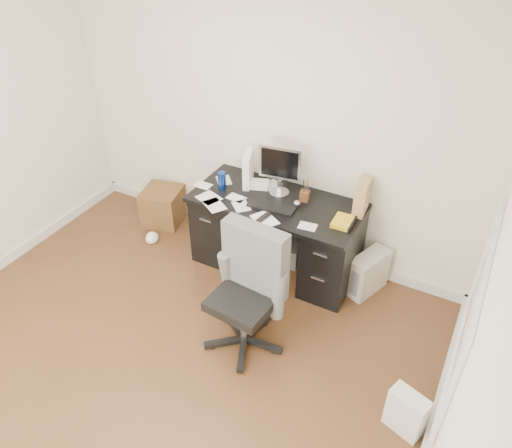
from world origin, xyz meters
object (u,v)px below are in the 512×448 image
(office_chair, at_px, (243,295))
(pc_tower, at_px, (368,273))
(desk, at_px, (276,233))
(lcd_monitor, at_px, (280,170))
(wicker_basket, at_px, (163,206))
(keyboard, at_px, (271,207))

(office_chair, bearing_deg, pc_tower, 62.31)
(desk, distance_m, lcd_monitor, 0.60)
(office_chair, bearing_deg, lcd_monitor, 106.96)
(lcd_monitor, bearing_deg, wicker_basket, 171.44)
(keyboard, height_order, office_chair, office_chair)
(desk, relative_size, keyboard, 3.67)
(lcd_monitor, bearing_deg, office_chair, -86.68)
(lcd_monitor, bearing_deg, keyboard, -88.72)
(desk, xyz_separation_m, lcd_monitor, (-0.03, 0.12, 0.59))
(desk, distance_m, pc_tower, 0.90)
(lcd_monitor, xyz_separation_m, pc_tower, (0.90, -0.01, -0.79))
(lcd_monitor, relative_size, pc_tower, 1.20)
(office_chair, bearing_deg, wicker_basket, 150.86)
(keyboard, bearing_deg, pc_tower, 11.14)
(keyboard, xyz_separation_m, office_chair, (0.19, -0.83, -0.24))
(wicker_basket, bearing_deg, keyboard, -9.44)
(office_chair, bearing_deg, desk, 106.47)
(desk, xyz_separation_m, keyboard, (0.01, -0.12, 0.36))
(lcd_monitor, xyz_separation_m, keyboard, (0.04, -0.24, -0.22))
(pc_tower, xyz_separation_m, wicker_basket, (-2.25, 0.00, -0.00))
(wicker_basket, bearing_deg, lcd_monitor, 0.41)
(keyboard, distance_m, wicker_basket, 1.52)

